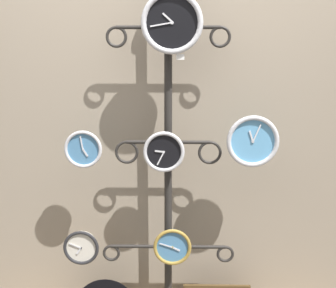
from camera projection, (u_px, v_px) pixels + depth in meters
The scene contains 9 objects.
shop_wall at pixel (169, 101), 2.66m from camera, with size 4.40×0.04×2.80m.
display_stand at pixel (168, 202), 2.61m from camera, with size 0.75×0.33×2.12m.
clock_top_center at pixel (172, 23), 2.33m from camera, with size 0.31×0.04×0.31m.
clock_middle_left at pixel (83, 149), 2.47m from camera, with size 0.20×0.04×0.20m.
clock_middle_center at pixel (164, 152), 2.46m from camera, with size 0.22×0.04×0.22m.
clock_middle_right at pixel (253, 141), 2.42m from camera, with size 0.27×0.04×0.27m.
clock_bottom_left at pixel (81, 247), 2.59m from camera, with size 0.20×0.04×0.20m.
clock_bottom_center at pixel (172, 247), 2.55m from camera, with size 0.21×0.04×0.21m.
price_tag_upper at pixel (180, 57), 2.36m from camera, with size 0.04×0.00×0.03m.
Camera 1 is at (0.05, -2.08, 1.69)m, focal length 50.00 mm.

